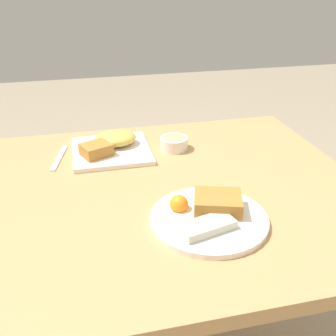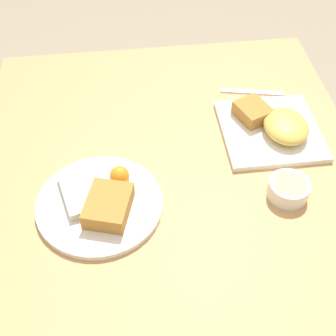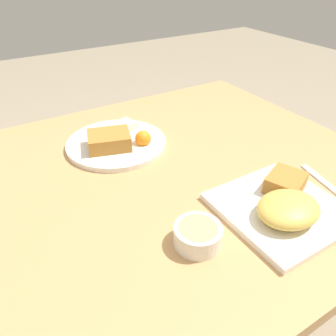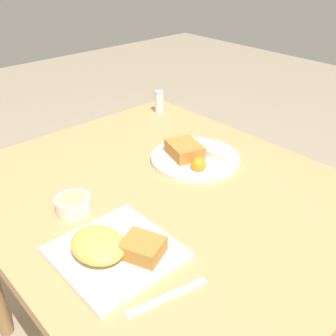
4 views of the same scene
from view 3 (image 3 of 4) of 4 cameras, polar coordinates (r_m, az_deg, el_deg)
The scene contains 6 objects.
ground_plane at distance 1.34m, azimuth 0.00°, elevation -26.15°, with size 8.00×8.00×0.00m, color gray.
dining_table at distance 0.85m, azimuth 0.01°, elevation -4.58°, with size 1.06×0.90×0.71m.
plate_square_near at distance 0.71m, azimuth 19.54°, elevation -6.06°, with size 0.24×0.24×0.06m.
plate_oval_far at distance 0.91m, azimuth -9.02°, elevation 4.65°, with size 0.27×0.27×0.05m.
sauce_ramekin at distance 0.61m, azimuth 5.20°, elevation -11.54°, with size 0.09×0.09×0.04m.
butter_knife at distance 0.84m, azimuth 26.05°, elevation -2.66°, with size 0.05×0.17×0.00m.
Camera 3 is at (-0.35, -0.57, 1.16)m, focal length 35.00 mm.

